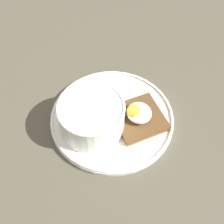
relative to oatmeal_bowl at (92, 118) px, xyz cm
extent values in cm
cube|color=#4F4A3C|center=(-0.10, 4.83, -5.50)|extent=(120.00, 120.00, 2.00)
cylinder|color=white|center=(-0.10, 4.83, -4.00)|extent=(27.02, 27.02, 1.00)
torus|color=white|center=(-0.10, 4.83, -3.20)|extent=(26.82, 26.82, 0.60)
cylinder|color=white|center=(0.00, 0.00, -0.06)|extent=(13.58, 13.58, 6.88)
torus|color=white|center=(0.00, 0.00, 3.38)|extent=(13.78, 13.78, 0.60)
cylinder|color=white|center=(0.00, 0.00, -0.77)|extent=(12.18, 12.18, 5.06)
ellipsoid|color=white|center=(0.00, 0.00, 1.57)|extent=(11.57, 11.57, 1.20)
ellipsoid|color=tan|center=(-0.60, 1.03, 1.96)|extent=(2.00, 1.45, 0.79)
ellipsoid|color=tan|center=(-1.76, -2.35, 1.85)|extent=(1.56, 1.34, 0.57)
ellipsoid|color=tan|center=(-1.91, 0.76, 1.97)|extent=(1.76, 2.18, 0.81)
ellipsoid|color=tan|center=(0.67, 0.10, 1.91)|extent=(1.86, 1.91, 0.70)
cube|color=brown|center=(3.43, 9.40, -2.22)|extent=(11.36, 11.36, 0.30)
cube|color=brown|center=(3.43, 9.40, -2.81)|extent=(11.14, 11.14, 1.37)
ellipsoid|color=white|center=(3.43, 9.40, -0.72)|extent=(5.55, 5.22, 2.81)
sphere|color=yellow|center=(3.04, 8.29, 0.15)|extent=(2.97, 2.97, 2.97)
cylinder|color=#FAE6C7|center=(-5.35, 7.81, -2.80)|extent=(3.70, 3.58, 1.64)
cylinder|color=#C3B49B|center=(-5.35, 7.81, -2.24)|extent=(0.65, 0.64, 0.21)
cylinder|color=beige|center=(-7.65, 4.80, -2.93)|extent=(3.77, 3.78, 1.16)
cylinder|color=#BCAF8A|center=(-7.65, 4.80, -2.38)|extent=(0.68, 0.68, 0.13)
cylinder|color=#EEE8BF|center=(-6.81, 9.93, -2.83)|extent=(4.08, 3.98, 1.58)
cylinder|color=#BAB595|center=(-6.81, 9.93, -2.30)|extent=(0.72, 0.71, 0.21)
cylinder|color=#F7E6B4|center=(-8.67, 7.92, -2.77)|extent=(4.20, 4.12, 1.73)
cylinder|color=#C0B38C|center=(-8.67, 7.92, -2.18)|extent=(0.74, 0.73, 0.22)
camera|label=1|loc=(33.74, -14.60, 52.48)|focal=50.00mm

